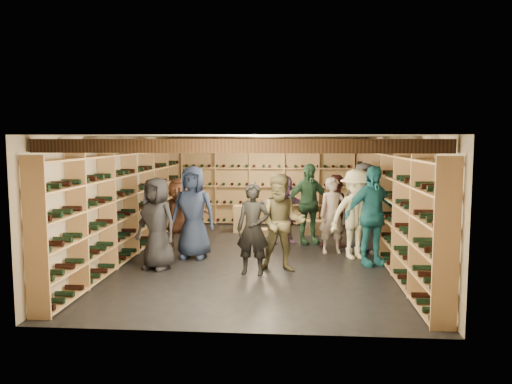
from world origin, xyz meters
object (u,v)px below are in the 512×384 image
Objects in this scene: person_1 at (253,229)px; person_8 at (337,211)px; crate_loose at (264,232)px; person_7 at (333,215)px; person_4 at (372,216)px; person_12 at (364,208)px; person_11 at (284,209)px; crate_stack_left at (244,219)px; person_6 at (193,212)px; person_0 at (157,223)px; person_3 at (356,214)px; person_5 at (178,214)px; crate_stack_right at (315,227)px; person_2 at (282,223)px; person_10 at (308,204)px.

person_1 is 2.81m from person_8.
crate_loose is 2.41m from person_7.
person_12 is (0.00, 1.05, 0.00)m from person_4.
person_1 is at bearing -117.95° from person_11.
crate_stack_left is 2.92m from person_6.
person_0 is at bearing -118.22° from crate_loose.
person_11 is (-1.45, 1.32, -0.10)m from person_3.
person_5 is (-3.88, 0.96, -0.17)m from person_4.
person_12 is at bearing 66.33° from person_4.
person_7 is (0.28, -2.05, 0.61)m from crate_stack_right.
person_6 is at bearing -179.69° from person_7.
person_3 is 1.12× the size of person_7.
person_2 reaches higher than person_8.
crate_loose is at bearing 85.02° from person_0.
person_11 is at bearing 156.50° from person_12.
person_6 is 0.98× the size of person_12.
person_3 is at bearing 37.27° from person_2.
person_0 reaches higher than crate_loose.
person_12 reaches higher than person_11.
person_2 is (0.49, 0.25, 0.07)m from person_1.
person_6 is 1.17× the size of person_7.
person_11 reaches higher than crate_stack_right.
person_6 is (-1.28, 1.12, 0.12)m from person_1.
person_11 is at bearing 162.68° from person_8.
person_4 reaches higher than person_11.
crate_stack_left is 0.43× the size of person_8.
crate_stack_right is 0.30× the size of person_3.
person_8 is at bearing 85.37° from person_4.
person_10 is 1.15× the size of person_11.
person_1 is 2.48m from person_5.
person_11 is at bearing -58.89° from crate_loose.
crate_loose is 0.31× the size of person_1.
crate_loose is 2.50m from person_5.
person_10 is at bearing 12.66° from person_5.
person_6 reaches higher than person_7.
person_2 is at bearing -80.92° from crate_loose.
person_4 is 1.55m from person_8.
person_12 reaches higher than person_5.
person_0 is at bearing -95.84° from person_5.
person_0 is 1.09× the size of person_5.
person_8 is at bearing -54.33° from person_10.
person_3 is 1.00m from person_8.
person_0 is at bearing -129.97° from crate_stack_right.
person_1 is 1.01× the size of person_8.
person_6 reaches higher than person_3.
person_1 is at bearing -134.84° from person_10.
person_10 is at bearing 97.84° from person_4.
crate_stack_right is at bearing 39.22° from person_11.
person_5 is (-1.19, -2.11, 0.43)m from crate_stack_left.
person_0 is 3.68m from person_10.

